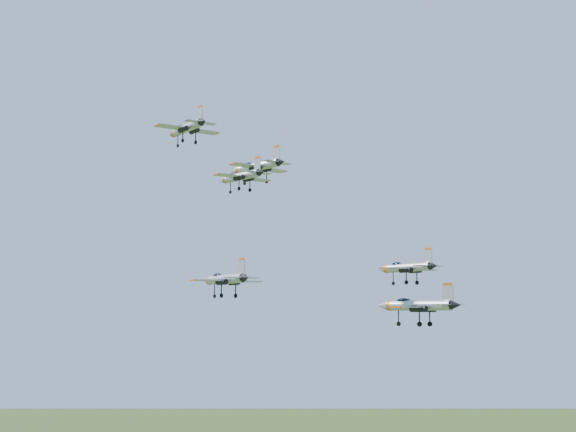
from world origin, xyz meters
The scene contains 6 objects.
jet_lead centered at (-13.75, 15.43, 143.34)m, with size 13.98×11.63×3.74m.
jet_left_high centered at (-0.47, -2.96, 137.72)m, with size 10.84×9.09×2.91m.
jet_right_high centered at (1.02, -15.15, 142.35)m, with size 10.35×8.79×2.81m.
jet_left_low centered at (18.51, 10.68, 124.57)m, with size 11.54×9.76×3.11m.
jet_right_low centered at (8.81, -15.71, 122.34)m, with size 10.85×9.22×2.95m.
jet_trail centered at (26.15, 0.28, 119.20)m, with size 12.45×10.30×3.33m.
Camera 1 is at (76.66, -86.41, 118.19)m, focal length 50.00 mm.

